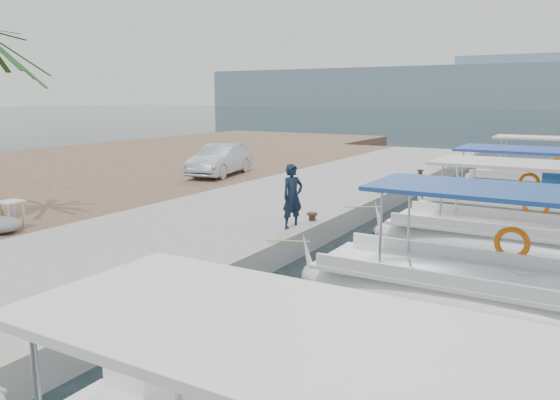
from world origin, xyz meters
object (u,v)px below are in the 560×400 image
(fisherman, at_px, (293,197))
(parked_car, at_px, (220,160))
(fishing_caique_c, at_px, (516,245))
(fishing_caique_d, at_px, (516,212))
(fishing_caique_e, at_px, (543,189))
(fishing_caique_b, at_px, (483,300))

(fisherman, distance_m, parked_car, 10.19)
(fishing_caique_c, height_order, fishing_caique_d, same)
(fishing_caique_e, bearing_deg, fishing_caique_d, -92.76)
(fishing_caique_b, height_order, fishing_caique_c, same)
(fishing_caique_d, distance_m, fisherman, 8.15)
(fisherman, height_order, parked_car, fisherman)
(fishing_caique_b, relative_size, fishing_caique_d, 1.19)
(fishing_caique_d, xyz_separation_m, fisherman, (-4.50, -6.70, 1.13))
(fishing_caique_b, xyz_separation_m, fisherman, (-4.98, 1.76, 1.21))
(fishing_caique_d, bearing_deg, fishing_caique_b, -86.71)
(fishing_caique_c, height_order, parked_car, fishing_caique_c)
(parked_car, bearing_deg, fishing_caique_e, 13.69)
(fishing_caique_b, height_order, fisherman, fishing_caique_b)
(fisherman, xyz_separation_m, parked_car, (-7.40, 7.00, -0.17))
(fishing_caique_d, relative_size, fishing_caique_e, 0.89)
(fishing_caique_d, distance_m, fishing_caique_e, 5.90)
(fishing_caique_c, bearing_deg, parked_car, 160.58)
(fisherman, bearing_deg, fishing_caique_d, -8.46)
(fishing_caique_e, distance_m, parked_car, 13.45)
(parked_car, bearing_deg, fisherman, -54.39)
(fisherman, bearing_deg, fishing_caique_b, -84.08)
(fishing_caique_c, height_order, fishing_caique_e, same)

